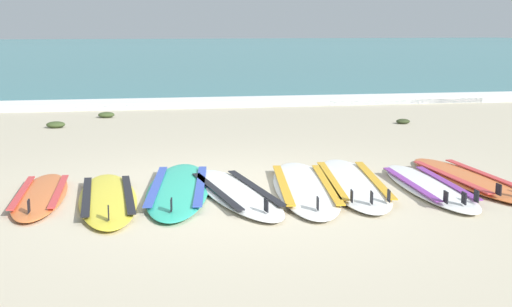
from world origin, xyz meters
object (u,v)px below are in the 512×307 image
surfboard_1 (108,198)px  surfboard_2 (178,189)px  surfboard_0 (41,195)px  surfboard_4 (305,187)px  surfboard_5 (353,183)px  surfboard_3 (236,192)px  surfboard_6 (428,186)px  surfboard_7 (468,179)px

surfboard_1 → surfboard_2: same height
surfboard_0 → surfboard_4: (2.62, -0.13, -0.00)m
surfboard_1 → surfboard_5: same height
surfboard_4 → surfboard_3: bearing=-172.7°
surfboard_0 → surfboard_3: (1.89, -0.22, -0.00)m
surfboard_0 → surfboard_6: (3.88, -0.32, 0.00)m
surfboard_0 → surfboard_2: bearing=1.5°
surfboard_3 → surfboard_4: size_ratio=0.90×
surfboard_0 → surfboard_7: bearing=-0.7°
surfboard_0 → surfboard_1: bearing=-20.7°
surfboard_2 → surfboard_5: (1.82, -0.06, 0.00)m
surfboard_1 → surfboard_5: 2.52m
surfboard_4 → surfboard_6: size_ratio=1.18×
surfboard_0 → surfboard_3: same height
surfboard_3 → surfboard_5: (1.27, 0.20, 0.00)m
surfboard_2 → surfboard_6: bearing=-7.9°
surfboard_4 → surfboard_7: 1.82m
surfboard_0 → surfboard_4: 2.62m
surfboard_4 → surfboard_5: same height
surfboard_0 → surfboard_1: size_ratio=0.88×
surfboard_0 → surfboard_2: 1.34m
surfboard_2 → surfboard_4: 1.29m
surfboard_1 → surfboard_2: size_ratio=0.87×
surfboard_7 → surfboard_3: bearing=-176.3°
surfboard_2 → surfboard_4: size_ratio=0.98×
surfboard_3 → surfboard_6: size_ratio=1.06×
surfboard_0 → surfboard_3: bearing=-6.6°
surfboard_0 → surfboard_6: 3.89m
surfboard_3 → surfboard_6: same height
surfboard_3 → surfboard_6: bearing=-2.8°
surfboard_4 → surfboard_5: bearing=10.9°
surfboard_3 → surfboard_4: (0.73, 0.09, -0.00)m
surfboard_0 → surfboard_4: bearing=-2.8°
surfboard_0 → surfboard_7: 4.44m
surfboard_4 → surfboard_6: same height
surfboard_7 → surfboard_5: bearing=178.4°
surfboard_1 → surfboard_2: bearing=22.0°
surfboard_2 → surfboard_4: bearing=-7.1°
surfboard_2 → surfboard_7: (3.10, -0.09, 0.00)m
surfboard_2 → surfboard_0: bearing=-178.5°
surfboard_6 → surfboard_2: bearing=172.1°
surfboard_1 → surfboard_6: size_ratio=1.01×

